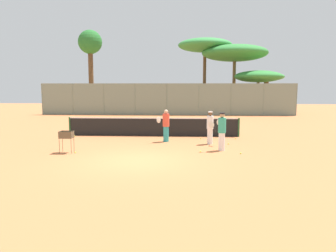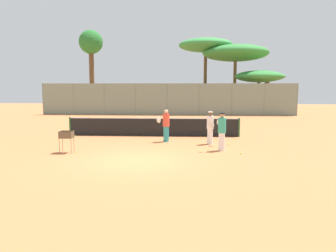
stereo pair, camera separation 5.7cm
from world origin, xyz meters
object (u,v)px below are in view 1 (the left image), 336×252
Objects in this scene: ball_cart at (66,137)px; player_yellow_shirt at (222,131)px; player_white_outfit at (210,127)px; player_red_cap at (166,125)px; parked_car at (220,106)px; tennis_net at (153,126)px.

player_yellow_shirt is at bearing 7.30° from ball_cart.
player_yellow_shirt reaches higher than player_white_outfit.
player_red_cap reaches higher than parked_car.
parked_car reaches higher than tennis_net.
player_red_cap reaches higher than tennis_net.
player_red_cap is (0.85, -1.86, 0.30)m from tennis_net.
player_white_outfit is 1.72× the size of ball_cart.
tennis_net is 5.35m from player_yellow_shirt.
player_yellow_shirt is at bearing -49.45° from tennis_net.
parked_car is (5.71, 17.90, 0.10)m from tennis_net.
player_white_outfit is at bearing -99.17° from player_yellow_shirt.
tennis_net is 5.79× the size of player_yellow_shirt.
player_yellow_shirt is 1.80× the size of ball_cart.
player_red_cap is 0.98× the size of player_yellow_shirt.
player_white_outfit is at bearing -97.35° from parked_car.
tennis_net is 5.90m from ball_cart.
parked_car is (2.24, 21.96, -0.22)m from player_yellow_shirt.
parked_car is at bearing 72.31° from tennis_net.
player_white_outfit reaches higher than ball_cart.
parked_car is (2.63, 20.35, -0.18)m from player_white_outfit.
parked_car is at bearing -152.47° from player_red_cap.
tennis_net is at bearing -114.03° from player_red_cap.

